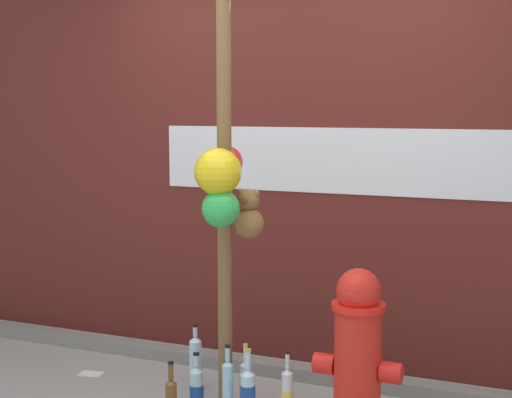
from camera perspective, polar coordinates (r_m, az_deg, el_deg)
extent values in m
cube|color=#561E19|center=(4.86, 3.63, 6.13)|extent=(10.00, 0.20, 3.17)
cube|color=silver|center=(4.60, 10.71, 2.73)|extent=(3.13, 0.01, 0.41)
cube|color=slate|center=(4.76, 1.86, -12.84)|extent=(8.00, 0.12, 0.08)
cylinder|color=brown|center=(3.99, -2.42, 1.72)|extent=(0.08, 0.08, 2.58)
sphere|color=red|center=(4.15, -2.24, 2.80)|extent=(0.18, 0.18, 0.18)
sphere|color=green|center=(3.82, -2.70, -0.75)|extent=(0.20, 0.20, 0.20)
sphere|color=yellow|center=(3.82, -2.90, 2.08)|extent=(0.24, 0.24, 0.24)
sphere|color=brown|center=(4.02, -0.57, -1.86)|extent=(0.17, 0.17, 0.17)
sphere|color=brown|center=(4.01, -0.57, -0.07)|extent=(0.12, 0.12, 0.12)
sphere|color=brown|center=(4.02, -1.08, 0.47)|extent=(0.05, 0.05, 0.05)
sphere|color=brown|center=(3.99, -0.06, 0.41)|extent=(0.05, 0.05, 0.05)
sphere|color=brown|center=(3.96, -0.86, -0.15)|extent=(0.04, 0.04, 0.04)
cylinder|color=red|center=(3.87, 7.70, -13.08)|extent=(0.23, 0.23, 0.67)
cylinder|color=red|center=(3.76, 7.79, -8.06)|extent=(0.27, 0.27, 0.03)
sphere|color=red|center=(3.74, 7.81, -6.94)|extent=(0.22, 0.22, 0.22)
cylinder|color=red|center=(3.90, 5.24, -12.34)|extent=(0.11, 0.11, 0.11)
cylinder|color=red|center=(3.82, 10.24, -12.86)|extent=(0.11, 0.11, 0.11)
cylinder|color=#B2DBEA|center=(4.35, -4.54, -14.11)|extent=(0.08, 0.08, 0.19)
cone|color=#B2DBEA|center=(4.31, -4.55, -12.76)|extent=(0.08, 0.08, 0.03)
cylinder|color=#B2DBEA|center=(4.29, -4.56, -12.15)|extent=(0.03, 0.03, 0.07)
cylinder|color=#1E478C|center=(4.36, -4.54, -14.34)|extent=(0.08, 0.08, 0.07)
cylinder|color=black|center=(4.28, -4.57, -11.65)|extent=(0.04, 0.04, 0.01)
cylinder|color=#93CCE0|center=(4.16, -2.16, -14.37)|extent=(0.06, 0.06, 0.29)
cone|color=#93CCE0|center=(4.10, -2.17, -12.34)|extent=(0.06, 0.06, 0.02)
cylinder|color=#93CCE0|center=(4.09, -2.18, -11.70)|extent=(0.03, 0.03, 0.07)
cylinder|color=black|center=(4.07, -2.18, -11.13)|extent=(0.03, 0.03, 0.01)
cone|color=silver|center=(4.00, 2.40, -12.93)|extent=(0.06, 0.06, 0.02)
cylinder|color=silver|center=(3.98, 2.41, -12.22)|extent=(0.02, 0.02, 0.08)
cylinder|color=black|center=(3.97, 2.41, -11.59)|extent=(0.02, 0.02, 0.01)
cylinder|color=#B2DBEA|center=(4.52, -4.61, -12.53)|extent=(0.07, 0.07, 0.30)
cone|color=#B2DBEA|center=(4.46, -4.64, -10.54)|extent=(0.07, 0.07, 0.03)
cylinder|color=#B2DBEA|center=(4.45, -4.64, -10.01)|extent=(0.03, 0.03, 0.06)
cylinder|color=black|center=(4.44, -4.65, -9.57)|extent=(0.03, 0.03, 0.01)
cylinder|color=silver|center=(4.22, -0.81, -14.19)|extent=(0.06, 0.06, 0.26)
cone|color=silver|center=(4.17, -0.81, -12.34)|extent=(0.06, 0.06, 0.03)
cylinder|color=silver|center=(4.15, -0.81, -11.64)|extent=(0.02, 0.02, 0.08)
cylinder|color=silver|center=(4.22, -0.81, -14.02)|extent=(0.07, 0.07, 0.10)
cylinder|color=gold|center=(4.14, -0.82, -11.03)|extent=(0.03, 0.03, 0.01)
cone|color=brown|center=(4.16, -6.48, -13.60)|extent=(0.06, 0.06, 0.02)
cylinder|color=brown|center=(4.15, -6.49, -12.90)|extent=(0.03, 0.03, 0.08)
cylinder|color=black|center=(4.13, -6.50, -12.28)|extent=(0.03, 0.03, 0.01)
cylinder|color=#B2DBEA|center=(4.12, -0.63, -14.86)|extent=(0.08, 0.08, 0.25)
cone|color=#B2DBEA|center=(4.06, -0.63, -12.99)|extent=(0.08, 0.08, 0.03)
cylinder|color=#B2DBEA|center=(4.04, -0.63, -12.14)|extent=(0.03, 0.03, 0.10)
cylinder|color=#1E478C|center=(4.11, -0.63, -14.60)|extent=(0.08, 0.08, 0.10)
cylinder|color=gold|center=(4.03, -0.63, -11.42)|extent=(0.04, 0.04, 0.01)
cube|color=tan|center=(5.07, -4.26, -12.05)|extent=(0.11, 0.11, 0.01)
cube|color=silver|center=(4.92, -12.45, -12.82)|extent=(0.16, 0.12, 0.01)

